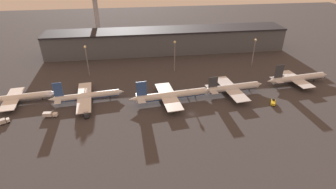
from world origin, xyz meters
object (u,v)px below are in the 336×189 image
Objects in this scene: service_vehicle_0 at (50,114)px; service_vehicle_1 at (4,121)px; service_vehicle_3 at (273,102)px; airplane_1 at (86,96)px; airplane_2 at (171,95)px; airplane_4 at (298,78)px; control_tower at (96,10)px; airplane_0 at (15,98)px; airplane_3 at (232,88)px; service_vehicle_2 at (86,114)px.

service_vehicle_1 is (-21.84, -3.20, -0.01)m from service_vehicle_0.
service_vehicle_0 is 1.23× the size of service_vehicle_3.
service_vehicle_3 is (107.33, -18.82, -1.85)m from airplane_1.
airplane_2 is 87.45m from airplane_4.
service_vehicle_3 is 0.12× the size of control_tower.
airplane_4 is 176.73m from service_vehicle_1.
control_tower is at bearing 67.51° from service_vehicle_3.
service_vehicle_3 is (-28.65, -23.41, -2.41)m from airplane_4.
service_vehicle_1 is at bearing -92.43° from airplane_0.
control_tower reaches higher than airplane_3.
airplane_0 is 7.91× the size of service_vehicle_3.
airplane_2 is 48.57m from service_vehicle_2.
airplane_2 reaches higher than airplane_0.
service_vehicle_1 is at bearing -179.23° from airplane_2.
airplane_3 reaches higher than service_vehicle_1.
airplane_4 reaches higher than airplane_2.
airplane_2 is at bearing 89.07° from service_vehicle_2.
airplane_0 is at bearing 171.10° from airplane_3.
airplane_3 is (88.52, -2.39, 0.47)m from airplane_1.
service_vehicle_2 is 0.11× the size of control_tower.
airplane_3 is 87.91m from service_vehicle_2.
airplane_2 reaches higher than service_vehicle_1.
service_vehicle_0 is at bearing -179.57° from airplane_2.
airplane_0 is 90.58m from airplane_2.
airplane_2 is at bearing -22.67° from service_vehicle_1.
airplane_3 is 7.86× the size of service_vehicle_2.
airplane_1 reaches higher than service_vehicle_1.
airplane_2 is at bearing -12.70° from airplane_0.
service_vehicle_3 is at bearing -14.90° from airplane_0.
airplane_1 reaches higher than service_vehicle_2.
service_vehicle_0 is 1.40× the size of service_vehicle_2.
airplane_2 is at bearing 107.50° from service_vehicle_3.
airplane_0 is at bearing -107.33° from control_tower.
airplane_4 reaches higher than airplane_1.
service_vehicle_0 is 0.15× the size of control_tower.
service_vehicle_2 reaches higher than service_vehicle_0.
airplane_0 is 1.08× the size of airplane_1.
airplane_4 reaches higher than service_vehicle_3.
airplane_3 is 7.57× the size of service_vehicle_1.
service_vehicle_2 is at bearing -3.92° from service_vehicle_0.
service_vehicle_3 is at bearing -47.68° from airplane_3.
service_vehicle_3 is (146.59, -0.67, -0.27)m from service_vehicle_1.
airplane_2 is 67.22m from service_vehicle_0.
airplane_2 is 141.22m from control_tower.
airplane_2 is 1.02× the size of control_tower.
service_vehicle_2 is (42.70, -20.33, -1.31)m from airplane_0.
airplane_1 reaches higher than airplane_3.
control_tower is (-52.95, 128.59, 24.57)m from airplane_2.
service_vehicle_2 is at bearing -177.23° from airplane_4.
airplane_1 is 49.74m from airplane_2.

